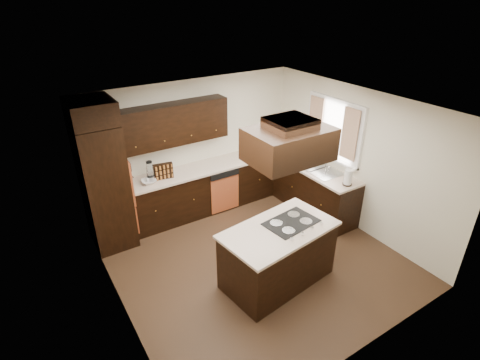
# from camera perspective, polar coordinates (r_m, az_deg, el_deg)

# --- Properties ---
(floor) EXTENTS (4.20, 4.20, 0.02)m
(floor) POSITION_cam_1_polar(r_m,az_deg,el_deg) (6.22, 2.24, -11.95)
(floor) COLOR #513621
(floor) RESTS_ON ground
(ceiling) EXTENTS (4.20, 4.20, 0.02)m
(ceiling) POSITION_cam_1_polar(r_m,az_deg,el_deg) (5.02, 2.77, 10.93)
(ceiling) COLOR silver
(ceiling) RESTS_ON ground
(wall_back) EXTENTS (4.20, 0.02, 2.50)m
(wall_back) POSITION_cam_1_polar(r_m,az_deg,el_deg) (7.16, -7.21, 5.20)
(wall_back) COLOR beige
(wall_back) RESTS_ON ground
(wall_front) EXTENTS (4.20, 0.02, 2.50)m
(wall_front) POSITION_cam_1_polar(r_m,az_deg,el_deg) (4.27, 19.31, -13.36)
(wall_front) COLOR beige
(wall_front) RESTS_ON ground
(wall_left) EXTENTS (0.02, 4.20, 2.50)m
(wall_left) POSITION_cam_1_polar(r_m,az_deg,el_deg) (4.80, -18.94, -8.26)
(wall_left) COLOR beige
(wall_left) RESTS_ON ground
(wall_right) EXTENTS (0.02, 4.20, 2.50)m
(wall_right) POSITION_cam_1_polar(r_m,az_deg,el_deg) (6.82, 17.23, 2.97)
(wall_right) COLOR beige
(wall_right) RESTS_ON ground
(oven_column) EXTENTS (0.65, 0.75, 2.12)m
(oven_column) POSITION_cam_1_polar(r_m,az_deg,el_deg) (6.40, -19.88, -1.03)
(oven_column) COLOR black
(oven_column) RESTS_ON floor
(wall_oven_face) EXTENTS (0.05, 0.62, 0.78)m
(wall_oven_face) POSITION_cam_1_polar(r_m,az_deg,el_deg) (6.43, -16.99, 0.22)
(wall_oven_face) COLOR #B6522C
(wall_oven_face) RESTS_ON oven_column
(base_cabinets_back) EXTENTS (2.93, 0.60, 0.88)m
(base_cabinets_back) POSITION_cam_1_polar(r_m,az_deg,el_deg) (7.27, -5.53, -1.43)
(base_cabinets_back) COLOR black
(base_cabinets_back) RESTS_ON floor
(base_cabinets_right) EXTENTS (0.60, 2.40, 0.88)m
(base_cabinets_right) POSITION_cam_1_polar(r_m,az_deg,el_deg) (7.51, 9.75, -0.72)
(base_cabinets_right) COLOR black
(base_cabinets_right) RESTS_ON floor
(countertop_back) EXTENTS (2.93, 0.63, 0.04)m
(countertop_back) POSITION_cam_1_polar(r_m,az_deg,el_deg) (7.05, -5.63, 1.80)
(countertop_back) COLOR beige
(countertop_back) RESTS_ON base_cabinets_back
(countertop_right) EXTENTS (0.63, 2.40, 0.04)m
(countertop_right) POSITION_cam_1_polar(r_m,az_deg,el_deg) (7.30, 9.94, 2.44)
(countertop_right) COLOR beige
(countertop_right) RESTS_ON base_cabinets_right
(upper_cabinets) EXTENTS (2.00, 0.34, 0.72)m
(upper_cabinets) POSITION_cam_1_polar(r_m,az_deg,el_deg) (6.65, -10.16, 8.39)
(upper_cabinets) COLOR black
(upper_cabinets) RESTS_ON wall_back
(dishwasher_front) EXTENTS (0.60, 0.05, 0.72)m
(dishwasher_front) POSITION_cam_1_polar(r_m,az_deg,el_deg) (7.18, -2.35, -2.10)
(dishwasher_front) COLOR #B6522C
(dishwasher_front) RESTS_ON floor
(window_frame) EXTENTS (0.06, 1.32, 1.12)m
(window_frame) POSITION_cam_1_polar(r_m,az_deg,el_deg) (6.98, 14.11, 7.50)
(window_frame) COLOR white
(window_frame) RESTS_ON wall_right
(window_pane) EXTENTS (0.00, 1.20, 1.00)m
(window_pane) POSITION_cam_1_polar(r_m,az_deg,el_deg) (7.00, 14.28, 7.54)
(window_pane) COLOR white
(window_pane) RESTS_ON wall_right
(curtain_left) EXTENTS (0.02, 0.34, 0.90)m
(curtain_left) POSITION_cam_1_polar(r_m,az_deg,el_deg) (6.66, 16.36, 6.71)
(curtain_left) COLOR beige
(curtain_left) RESTS_ON wall_right
(curtain_right) EXTENTS (0.02, 0.34, 0.90)m
(curtain_right) POSITION_cam_1_polar(r_m,az_deg,el_deg) (7.20, 11.44, 8.81)
(curtain_right) COLOR beige
(curtain_right) RESTS_ON wall_right
(sink_rim) EXTENTS (0.52, 0.84, 0.01)m
(sink_rim) POSITION_cam_1_polar(r_m,az_deg,el_deg) (7.07, 11.92, 1.62)
(sink_rim) COLOR silver
(sink_rim) RESTS_ON countertop_right
(island) EXTENTS (1.67, 1.05, 0.88)m
(island) POSITION_cam_1_polar(r_m,az_deg,el_deg) (5.58, 5.77, -11.45)
(island) COLOR black
(island) RESTS_ON floor
(island_top) EXTENTS (1.74, 1.11, 0.04)m
(island_top) POSITION_cam_1_polar(r_m,az_deg,el_deg) (5.31, 6.00, -7.57)
(island_top) COLOR beige
(island_top) RESTS_ON island
(cooktop) EXTENTS (0.80, 0.59, 0.01)m
(cooktop) POSITION_cam_1_polar(r_m,az_deg,el_deg) (5.44, 7.81, -6.40)
(cooktop) COLOR black
(cooktop) RESTS_ON island_top
(range_hood) EXTENTS (1.05, 0.72, 0.42)m
(range_hood) POSITION_cam_1_polar(r_m,az_deg,el_deg) (4.78, 7.47, 5.42)
(range_hood) COLOR black
(range_hood) RESTS_ON ceiling
(hood_duct) EXTENTS (0.55, 0.50, 0.13)m
(hood_duct) POSITION_cam_1_polar(r_m,az_deg,el_deg) (4.68, 7.67, 8.55)
(hood_duct) COLOR black
(hood_duct) RESTS_ON ceiling
(blender_base) EXTENTS (0.15, 0.15, 0.10)m
(blender_base) POSITION_cam_1_polar(r_m,az_deg,el_deg) (6.65, -13.41, 0.17)
(blender_base) COLOR silver
(blender_base) RESTS_ON countertop_back
(blender_pitcher) EXTENTS (0.13, 0.13, 0.26)m
(blender_pitcher) POSITION_cam_1_polar(r_m,az_deg,el_deg) (6.57, -13.58, 1.56)
(blender_pitcher) COLOR silver
(blender_pitcher) RESTS_ON blender_base
(spice_rack) EXTENTS (0.35, 0.14, 0.28)m
(spice_rack) POSITION_cam_1_polar(r_m,az_deg,el_deg) (6.68, -11.62, 1.33)
(spice_rack) COLOR black
(spice_rack) RESTS_ON countertop_back
(mixing_bowl) EXTENTS (0.28, 0.28, 0.06)m
(mixing_bowl) POSITION_cam_1_polar(r_m,az_deg,el_deg) (6.62, -13.71, -0.21)
(mixing_bowl) COLOR white
(mixing_bowl) RESTS_ON countertop_back
(soap_bottle) EXTENTS (0.09, 0.09, 0.18)m
(soap_bottle) POSITION_cam_1_polar(r_m,az_deg,el_deg) (7.45, 7.99, 4.04)
(soap_bottle) COLOR white
(soap_bottle) RESTS_ON countertop_right
(paper_towel) EXTENTS (0.15, 0.15, 0.29)m
(paper_towel) POSITION_cam_1_polar(r_m,az_deg,el_deg) (6.57, 16.14, 0.37)
(paper_towel) COLOR white
(paper_towel) RESTS_ON countertop_right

